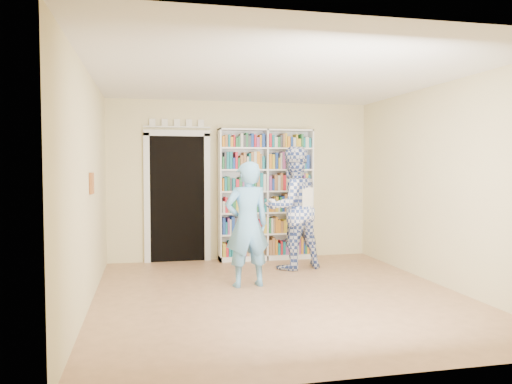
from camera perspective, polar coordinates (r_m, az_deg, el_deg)
The scene contains 11 objects.
floor at distance 6.35m, azimuth 2.65°, elevation -11.63°, with size 5.00×5.00×0.00m, color #986B49.
ceiling at distance 6.24m, azimuth 2.71°, elevation 13.11°, with size 5.00×5.00×0.00m, color white.
wall_back at distance 8.59m, azimuth -1.65°, elevation 1.30°, with size 4.50×4.50×0.00m, color beige.
wall_left at distance 5.98m, azimuth -18.64°, elevation 0.40°, with size 5.00×5.00×0.00m, color beige.
wall_right at distance 7.08m, azimuth 20.57°, elevation 0.75°, with size 5.00×5.00×0.00m, color beige.
bookshelf at distance 8.53m, azimuth 1.13°, elevation -0.23°, with size 1.62×0.30×2.23m.
doorway at distance 8.44m, azimuth -8.98°, elevation 0.08°, with size 1.10×0.08×2.43m.
wall_art at distance 6.17m, azimuth -18.26°, elevation 0.95°, with size 0.03×0.25×0.25m, color brown.
man_blue at distance 6.62m, azimuth -1.02°, elevation -3.71°, with size 0.61×0.40×1.66m, color #61A5D9.
man_plaid at distance 7.77m, azimuth 4.20°, elevation -1.83°, with size 0.92×0.72×1.90m, color #304793.
paper_sheet at distance 7.58m, azimuth 5.91°, elevation -0.74°, with size 0.23×0.01×0.33m, color white.
Camera 1 is at (-1.59, -5.94, 1.60)m, focal length 35.00 mm.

